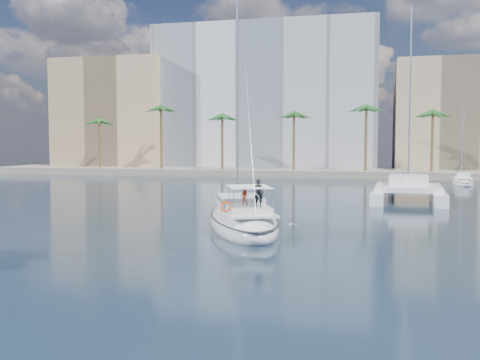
# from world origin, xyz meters

# --- Properties ---
(ground) EXTENTS (160.00, 160.00, 0.00)m
(ground) POSITION_xyz_m (0.00, 0.00, 0.00)
(ground) COLOR black
(ground) RESTS_ON ground
(quay) EXTENTS (120.00, 14.00, 1.20)m
(quay) POSITION_xyz_m (0.00, 61.00, 0.60)
(quay) COLOR gray
(quay) RESTS_ON ground
(building_modern) EXTENTS (42.00, 16.00, 28.00)m
(building_modern) POSITION_xyz_m (-12.00, 73.00, 14.00)
(building_modern) COLOR silver
(building_modern) RESTS_ON ground
(building_tan_left) EXTENTS (22.00, 14.00, 22.00)m
(building_tan_left) POSITION_xyz_m (-42.00, 69.00, 11.00)
(building_tan_left) COLOR tan
(building_tan_left) RESTS_ON ground
(building_beige) EXTENTS (20.00, 14.00, 20.00)m
(building_beige) POSITION_xyz_m (22.00, 70.00, 10.00)
(building_beige) COLOR tan
(building_beige) RESTS_ON ground
(palm_left) EXTENTS (3.60, 3.60, 12.30)m
(palm_left) POSITION_xyz_m (-34.00, 57.00, 10.28)
(palm_left) COLOR brown
(palm_left) RESTS_ON ground
(palm_centre) EXTENTS (3.60, 3.60, 12.30)m
(palm_centre) POSITION_xyz_m (0.00, 57.00, 10.28)
(palm_centre) COLOR brown
(palm_centre) RESTS_ON ground
(main_sloop) EXTENTS (8.55, 13.74, 19.45)m
(main_sloop) POSITION_xyz_m (-0.88, 3.55, 0.57)
(main_sloop) COLOR silver
(main_sloop) RESTS_ON ground
(catamaran) EXTENTS (7.60, 13.86, 19.43)m
(catamaran) POSITION_xyz_m (11.18, 24.50, 1.18)
(catamaran) COLOR silver
(catamaran) RESTS_ON ground
(seagull) EXTENTS (1.02, 0.44, 0.19)m
(seagull) POSITION_xyz_m (2.47, 2.37, 0.57)
(seagull) COLOR silver
(seagull) RESTS_ON ground
(moored_yacht_a) EXTENTS (3.37, 9.52, 11.90)m
(moored_yacht_a) POSITION_xyz_m (20.00, 47.00, 0.00)
(moored_yacht_a) COLOR silver
(moored_yacht_a) RESTS_ON ground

